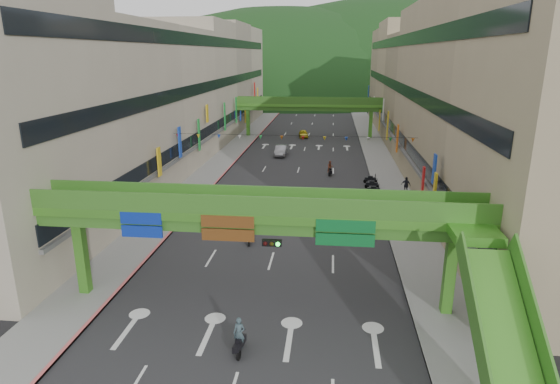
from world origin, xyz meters
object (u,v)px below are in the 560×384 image
(car_yellow, at_px, (303,134))
(scooter_rider_mid, at_px, (330,168))
(pedestrian_red, at_px, (389,203))
(overpass_near, at_px, (272,227))
(car_silver, at_px, (281,151))
(scooter_rider_near, at_px, (239,337))

(car_yellow, bearing_deg, scooter_rider_mid, -86.90)
(car_yellow, xyz_separation_m, pedestrian_red, (10.68, -40.13, 0.13))
(overpass_near, bearing_deg, car_yellow, 91.75)
(car_silver, distance_m, car_yellow, 16.24)
(scooter_rider_mid, bearing_deg, scooter_rider_near, -96.67)
(scooter_rider_mid, xyz_separation_m, pedestrian_red, (5.70, -13.07, -0.15))
(car_silver, height_order, pedestrian_red, pedestrian_red)
(pedestrian_red, bearing_deg, scooter_rider_near, -146.84)
(overpass_near, bearing_deg, pedestrian_red, 65.20)
(overpass_near, bearing_deg, car_silver, 95.49)
(scooter_rider_near, distance_m, scooter_rider_mid, 36.89)
(scooter_rider_near, xyz_separation_m, car_silver, (-3.04, 47.62, -0.17))
(overpass_near, xyz_separation_m, pedestrian_red, (8.87, 19.19, -4.42))
(scooter_rider_near, xyz_separation_m, pedestrian_red, (9.99, 23.57, -0.13))
(overpass_near, distance_m, scooter_rider_mid, 32.69)
(scooter_rider_mid, bearing_deg, pedestrian_red, -66.44)
(scooter_rider_near, xyz_separation_m, scooter_rider_mid, (4.29, 36.64, 0.02))
(car_yellow, height_order, pedestrian_red, pedestrian_red)
(scooter_rider_near, bearing_deg, scooter_rider_mid, 83.33)
(scooter_rider_mid, height_order, car_yellow, scooter_rider_mid)
(car_yellow, distance_m, pedestrian_red, 41.52)
(scooter_rider_near, bearing_deg, car_yellow, 90.62)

